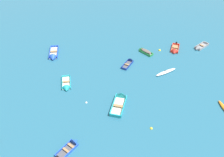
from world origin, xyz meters
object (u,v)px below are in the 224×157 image
rowboat_deep_blue_far_right (129,62)px  mooring_buoy_trailing (151,128)px  rowboat_grey_center (199,48)px  mooring_buoy_central (86,103)px  rowboat_turquoise_foreground_center (66,87)px  rowboat_blue_outer_left (71,146)px  mooring_buoy_outer_edge (160,50)px  rowboat_turquoise_back_row_left (120,99)px  rowboat_green_cluster_outer (144,51)px  rowboat_blue_distant_center (53,56)px  rowboat_red_outer_right (175,51)px  kayak_white_back_row_center (166,72)px

rowboat_deep_blue_far_right → mooring_buoy_trailing: rowboat_deep_blue_far_right is taller
rowboat_grey_center → mooring_buoy_trailing: (-12.18, -16.93, -0.18)m
rowboat_grey_center → mooring_buoy_central: 23.13m
rowboat_grey_center → rowboat_turquoise_foreground_center: bearing=-158.6°
rowboat_blue_outer_left → mooring_buoy_outer_edge: size_ratio=6.25×
rowboat_turquoise_back_row_left → rowboat_green_cluster_outer: size_ratio=1.62×
rowboat_blue_distant_center → rowboat_turquoise_foreground_center: size_ratio=1.26×
rowboat_turquoise_back_row_left → rowboat_red_outer_right: rowboat_turquoise_back_row_left is taller
kayak_white_back_row_center → rowboat_green_cluster_outer: bearing=109.6°
rowboat_turquoise_foreground_center → mooring_buoy_trailing: bearing=-38.1°
rowboat_turquoise_foreground_center → rowboat_red_outer_right: bearing=24.6°
rowboat_blue_distant_center → rowboat_turquoise_back_row_left: (10.05, -11.30, 0.01)m
rowboat_grey_center → rowboat_turquoise_foreground_center: (-22.53, -8.82, -0.03)m
rowboat_blue_distant_center → mooring_buoy_trailing: rowboat_blue_distant_center is taller
rowboat_deep_blue_far_right → kayak_white_back_row_center: 6.03m
rowboat_deep_blue_far_right → rowboat_turquoise_foreground_center: bearing=-150.8°
rowboat_red_outer_right → mooring_buoy_outer_edge: (-2.49, 0.52, -0.17)m
rowboat_green_cluster_outer → rowboat_turquoise_back_row_left: bearing=-114.7°
rowboat_green_cluster_outer → rowboat_grey_center: (9.88, 0.36, -0.08)m
mooring_buoy_central → rowboat_blue_outer_left: bearing=-103.2°
rowboat_green_cluster_outer → mooring_buoy_outer_edge: (2.81, 0.28, -0.26)m
rowboat_turquoise_back_row_left → mooring_buoy_outer_edge: 14.44m
rowboat_deep_blue_far_right → rowboat_blue_outer_left: (-8.43, -15.25, 0.01)m
mooring_buoy_central → rowboat_blue_distant_center: bearing=116.1°
mooring_buoy_central → mooring_buoy_outer_edge: size_ratio=0.66×
rowboat_green_cluster_outer → rowboat_blue_distant_center: bearing=-178.8°
rowboat_turquoise_back_row_left → rowboat_turquoise_foreground_center: 7.95m
rowboat_red_outer_right → rowboat_green_cluster_outer: bearing=177.4°
kayak_white_back_row_center → rowboat_turquoise_foreground_center: bearing=-171.2°
rowboat_deep_blue_far_right → rowboat_red_outer_right: rowboat_red_outer_right is taller
rowboat_blue_distant_center → mooring_buoy_outer_edge: (18.22, 0.61, -0.20)m
rowboat_turquoise_back_row_left → rowboat_green_cluster_outer: bearing=65.3°
mooring_buoy_trailing → rowboat_turquoise_back_row_left: bearing=121.7°
rowboat_turquoise_back_row_left → mooring_buoy_central: bearing=-179.0°
rowboat_turquoise_foreground_center → rowboat_grey_center: bearing=21.4°
kayak_white_back_row_center → rowboat_red_outer_right: (3.10, 5.93, 0.00)m
mooring_buoy_central → rowboat_green_cluster_outer: bearing=49.9°
rowboat_grey_center → mooring_buoy_outer_edge: (-7.07, -0.08, -0.18)m
rowboat_blue_distant_center → rowboat_red_outer_right: 20.72m
rowboat_grey_center → kayak_white_back_row_center: 10.08m
rowboat_blue_distant_center → rowboat_grey_center: bearing=1.6°
rowboat_turquoise_foreground_center → rowboat_red_outer_right: (17.96, 8.22, 0.02)m
rowboat_deep_blue_far_right → rowboat_red_outer_right: (8.27, 2.81, 0.02)m
rowboat_blue_distant_center → kayak_white_back_row_center: bearing=-18.3°
rowboat_deep_blue_far_right → kayak_white_back_row_center: rowboat_deep_blue_far_right is taller
rowboat_turquoise_foreground_center → rowboat_blue_distant_center: bearing=108.8°
rowboat_turquoise_foreground_center → mooring_buoy_central: size_ratio=12.30×
rowboat_blue_distant_center → mooring_buoy_central: bearing=-63.9°
rowboat_green_cluster_outer → rowboat_deep_blue_far_right: rowboat_deep_blue_far_right is taller
mooring_buoy_trailing → mooring_buoy_outer_edge: bearing=73.1°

